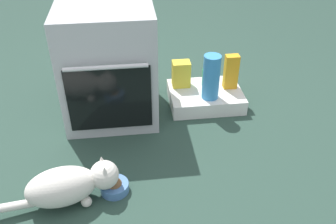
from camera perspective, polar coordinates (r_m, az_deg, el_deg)
The scene contains 9 objects.
ground at distance 2.08m, azimuth -5.83°, elevation -7.53°, with size 8.00×8.00×0.00m, color #284238.
oven at distance 2.28m, azimuth -9.27°, elevation 7.56°, with size 0.56×0.59×0.73m.
pantry_cabinet at distance 2.52m, azimuth 5.85°, elevation 2.42°, with size 0.49×0.37×0.10m, color white.
food_bowl at distance 1.90m, azimuth -8.39°, elevation -11.46°, with size 0.15×0.15×0.08m.
cat at distance 1.84m, azimuth -15.30°, elevation -10.97°, with size 0.70×0.25×0.21m.
soda_can at distance 2.52m, azimuth 6.10°, elevation 5.42°, with size 0.07×0.07×0.12m, color green.
water_bottle at distance 2.35m, azimuth 6.79°, elevation 5.45°, with size 0.11×0.11×0.30m, color #388CD1.
snack_bag at distance 2.49m, azimuth 2.07°, elevation 5.99°, with size 0.12×0.09×0.18m, color yellow.
juice_carton at distance 2.49m, azimuth 9.85°, elevation 6.23°, with size 0.09×0.06×0.24m, color orange.
Camera 1 is at (0.02, -1.54, 1.39)m, focal length 38.88 mm.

